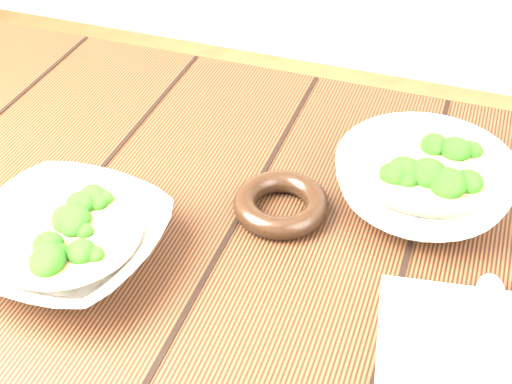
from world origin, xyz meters
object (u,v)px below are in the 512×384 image
object	(u,v)px
trivet	(281,204)
napkin	(502,368)
soup_bowl_back	(423,182)
soup_bowl_front	(66,241)
table	(240,322)

from	to	relation	value
trivet	napkin	world-z (taller)	trivet
soup_bowl_back	trivet	size ratio (longest dim) A/B	2.22
soup_bowl_front	soup_bowl_back	world-z (taller)	soup_bowl_back
soup_bowl_back	napkin	world-z (taller)	soup_bowl_back
soup_bowl_front	napkin	xyz separation A→B (m)	(0.46, 0.00, -0.02)
soup_bowl_back	table	bearing A→B (deg)	-140.39
table	soup_bowl_back	size ratio (longest dim) A/B	4.78
napkin	soup_bowl_back	bearing A→B (deg)	108.38
table	soup_bowl_back	world-z (taller)	soup_bowl_back
table	soup_bowl_front	size ratio (longest dim) A/B	5.33
trivet	napkin	xyz separation A→B (m)	(0.27, -0.15, -0.01)
table	soup_bowl_front	bearing A→B (deg)	-156.90
table	napkin	xyz separation A→B (m)	(0.29, -0.07, 0.13)
soup_bowl_front	trivet	bearing A→B (deg)	37.75
soup_bowl_back	napkin	size ratio (longest dim) A/B	1.07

